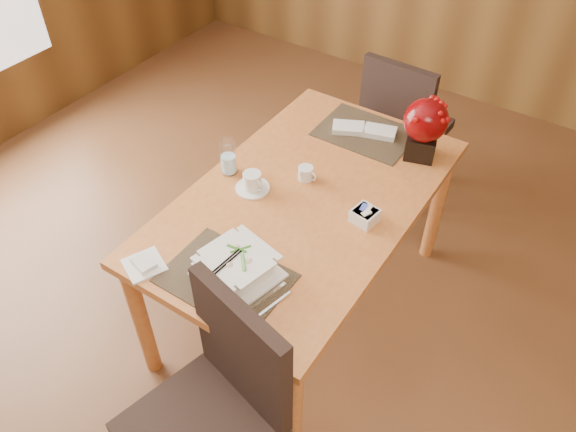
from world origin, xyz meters
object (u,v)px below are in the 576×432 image
Objects in this scene: dining_table at (305,212)px; far_chair at (401,121)px; water_glass at (228,157)px; soup_setting at (237,267)px; near_chair at (218,402)px; creamer_jug at (306,173)px; bread_plate at (144,265)px; coffee_cup at (252,183)px; sugar_caddy at (365,216)px; berry_decor at (425,125)px.

dining_table is 1.61× the size of far_chair.
soup_setting is at bearing -49.25° from water_glass.
near_chair is at bearing -77.04° from dining_table.
creamer_jug is 1.04m from near_chair.
bread_plate is (-0.33, -0.15, -0.05)m from soup_setting.
water_glass is (-0.37, -0.05, 0.18)m from dining_table.
far_chair is (0.20, 1.15, -0.26)m from coffee_cup.
water_glass reaches higher than soup_setting.
bread_plate is at bearing -97.76° from creamer_jug.
dining_table is at bearing 93.13° from far_chair.
creamer_jug is 0.09× the size of near_chair.
soup_setting is 0.50m from coffee_cup.
near_chair is (-0.08, -0.88, -0.22)m from sugar_caddy.
soup_setting is 3.31× the size of sugar_caddy.
far_chair is (0.05, 0.96, -0.26)m from creamer_jug.
creamer_jug is at bearing 164.44° from sugar_caddy.
far_chair is (0.36, 1.11, -0.31)m from water_glass.
sugar_caddy is 0.69× the size of bread_plate.
coffee_cup reaches higher than creamer_jug.
soup_setting is at bearing -103.83° from berry_decor.
water_glass is at bearing 74.60° from far_chair.
water_glass is at bearing -175.36° from sugar_caddy.
soup_setting is 1.60m from far_chair.
dining_table is at bearing 116.90° from near_chair.
berry_decor is (0.35, 0.43, 0.13)m from creamer_jug.
berry_decor is (0.50, 0.62, 0.13)m from coffee_cup.
berry_decor reaches higher than bread_plate.
near_chair reaches higher than sugar_caddy.
sugar_caddy is (0.25, 0.52, -0.02)m from soup_setting.
near_chair is at bearing -22.81° from bread_plate.
berry_decor is 0.73m from far_chair.
sugar_caddy is 0.91m from near_chair.
soup_setting is 2.11× the size of coffee_cup.
berry_decor is (0.01, 0.53, 0.14)m from sugar_caddy.
coffee_cup is 0.90× the size of water_glass.
far_chair is at bearing 96.47° from creamer_jug.
water_glass is at bearing 96.97° from bread_plate.
berry_decor is at bearing 60.17° from creamer_jug.
water_glass is at bearing 143.58° from soup_setting.
bread_plate is 0.57m from near_chair.
berry_decor is at bearing 89.01° from soup_setting.
berry_decor reaches higher than far_chair.
berry_decor reaches higher than dining_table.
creamer_jug reaches higher than bread_plate.
water_glass is at bearing -138.64° from berry_decor.
soup_setting is 0.47m from near_chair.
berry_decor is at bearing 61.35° from dining_table.
water_glass is 0.66m from sugar_caddy.
far_chair reaches higher than dining_table.
soup_setting is at bearing -115.70° from sugar_caddy.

